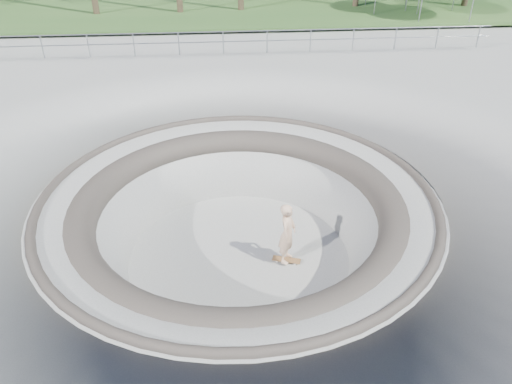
% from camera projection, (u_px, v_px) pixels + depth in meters
% --- Properties ---
extents(ground, '(180.00, 180.00, 0.00)m').
position_uv_depth(ground, '(238.00, 197.00, 12.81)').
color(ground, '#A9A9A4').
rests_on(ground, ground).
extents(skate_bowl, '(14.00, 14.00, 4.10)m').
position_uv_depth(skate_bowl, '(239.00, 253.00, 13.78)').
color(skate_bowl, '#A9A9A4').
rests_on(skate_bowl, ground).
extents(distant_hills, '(103.20, 45.00, 28.60)m').
position_uv_depth(distant_hills, '(244.00, 6.00, 65.11)').
color(distant_hills, brown).
rests_on(distant_hills, ground).
extents(safety_railing, '(25.00, 0.06, 1.03)m').
position_uv_depth(safety_railing, '(223.00, 42.00, 22.58)').
color(safety_railing, gray).
rests_on(safety_railing, ground).
extents(skateboard, '(0.80, 0.43, 0.08)m').
position_uv_depth(skateboard, '(286.00, 260.00, 13.54)').
color(skateboard, brown).
rests_on(skateboard, ground).
extents(skater, '(0.65, 0.76, 1.75)m').
position_uv_depth(skater, '(288.00, 233.00, 13.06)').
color(skater, beige).
rests_on(skater, skateboard).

